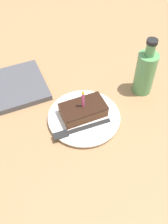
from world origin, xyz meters
TOP-DOWN VIEW (x-y plane):
  - ground_plane at (0.00, 0.00)m, footprint 2.40×2.40m
  - plate at (0.01, -0.01)m, footprint 0.23×0.23m
  - cake_slice at (0.02, -0.01)m, footprint 0.08×0.14m
  - fork at (-0.03, 0.03)m, footprint 0.03×0.18m
  - bottle at (0.05, -0.24)m, footprint 0.07×0.07m
  - marble_board at (0.23, 0.16)m, footprint 0.20×0.22m

SIDE VIEW (x-z plane):
  - ground_plane at x=0.00m, z-range -0.04..0.00m
  - plate at x=0.01m, z-range 0.00..0.02m
  - marble_board at x=0.23m, z-range 0.00..0.02m
  - fork at x=-0.03m, z-range 0.02..0.02m
  - cake_slice at x=0.02m, z-range -0.02..0.09m
  - bottle at x=0.05m, z-range -0.02..0.18m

